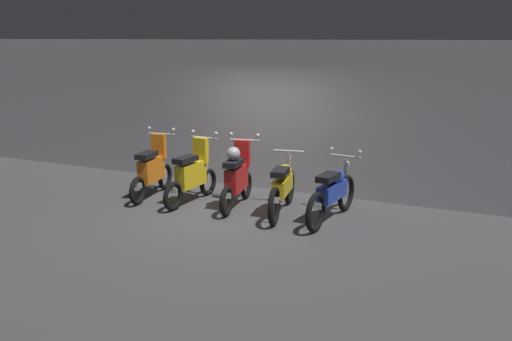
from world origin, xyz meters
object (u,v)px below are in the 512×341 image
Objects in this scene: motorbike_slot_3 at (283,186)px; motorbike_slot_4 at (333,192)px; motorbike_slot_2 at (237,176)px; motorbike_slot_0 at (152,170)px; motorbike_slot_1 at (192,175)px.

motorbike_slot_3 is 0.99× the size of motorbike_slot_4.
motorbike_slot_2 is at bearing 178.40° from motorbike_slot_3.
motorbike_slot_0 is 0.91m from motorbike_slot_1.
motorbike_slot_0 is at bearing 178.26° from motorbike_slot_1.
motorbike_slot_0 is at bearing -179.86° from motorbike_slot_4.
motorbike_slot_3 is at bearing 0.47° from motorbike_slot_0.
motorbike_slot_3 is at bearing 1.59° from motorbike_slot_1.
motorbike_slot_0 is 1.00× the size of motorbike_slot_2.
motorbike_slot_3 is at bearing -1.60° from motorbike_slot_2.
motorbike_slot_3 is (2.70, 0.02, -0.04)m from motorbike_slot_0.
motorbike_slot_0 reaches higher than motorbike_slot_4.
motorbike_slot_2 is at bearing 178.78° from motorbike_slot_4.
motorbike_slot_4 reaches higher than motorbike_slot_3.
motorbike_slot_1 reaches higher than motorbike_slot_4.
motorbike_slot_0 is 0.87× the size of motorbike_slot_3.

